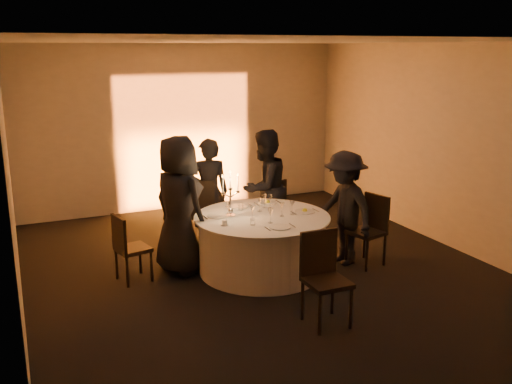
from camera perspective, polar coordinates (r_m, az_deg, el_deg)
name	(u,v)px	position (r m, az deg, el deg)	size (l,w,h in m)	color
floor	(262,270)	(7.78, 0.60, -7.86)	(7.00, 7.00, 0.00)	black
ceiling	(263,41)	(7.20, 0.66, 14.84)	(7.00, 7.00, 0.00)	silver
wall_back	(184,128)	(10.59, -7.24, 6.42)	(7.00, 7.00, 0.00)	beige
wall_front	(456,246)	(4.50, 19.38, -5.12)	(7.00, 7.00, 0.00)	beige
wall_left	(10,183)	(6.72, -23.40, 0.79)	(7.00, 7.00, 0.00)	beige
wall_right	(445,146)	(8.98, 18.40, 4.40)	(7.00, 7.00, 0.00)	beige
uplighter_fixture	(191,208)	(10.60, -6.53, -1.57)	(0.25, 0.12, 0.10)	black
banquet_table	(262,244)	(7.64, 0.61, -5.18)	(1.80, 1.80, 0.77)	black
chair_left	(127,245)	(7.44, -12.74, -5.18)	(0.47, 0.46, 0.89)	black
chair_back_left	(199,209)	(8.47, -5.71, -1.74)	(0.59, 0.59, 1.06)	black
chair_back_right	(273,205)	(9.03, 1.71, -1.29)	(0.54, 0.54, 0.90)	black
chair_right	(370,226)	(8.00, 11.38, -3.32)	(0.52, 0.52, 0.97)	black
chair_front	(323,272)	(6.26, 6.74, -7.95)	(0.45, 0.45, 1.01)	black
guest_left	(179,205)	(7.54, -7.71, -1.31)	(0.90, 0.59, 1.84)	black
guest_back_left	(209,193)	(8.54, -4.74, -0.05)	(0.60, 0.39, 1.64)	black
guest_back_right	(264,188)	(8.58, 0.84, 0.43)	(0.85, 0.66, 1.75)	black
guest_right	(345,208)	(7.91, 8.85, -1.59)	(1.02, 0.59, 1.58)	black
plate_left	(218,216)	(7.51, -3.87, -2.41)	(0.36, 0.27, 0.01)	white
plate_back_left	(239,206)	(7.95, -1.68, -1.44)	(0.36, 0.28, 0.01)	white
plate_back_right	(267,202)	(8.12, 1.15, -1.02)	(0.35, 0.26, 0.08)	white
plate_right	(305,211)	(7.72, 4.89, -1.88)	(0.36, 0.27, 0.08)	white
plate_front	(280,227)	(7.05, 2.41, -3.52)	(0.36, 0.27, 0.01)	white
coffee_cup	(225,223)	(7.15, -3.14, -3.08)	(0.11, 0.11, 0.07)	white
candelabra	(230,200)	(7.46, -2.57, -0.83)	(0.26, 0.12, 0.62)	silver
wine_glass_a	(292,205)	(7.56, 3.64, -1.26)	(0.07, 0.07, 0.19)	silver
wine_glass_b	(252,210)	(7.29, -0.36, -1.82)	(0.07, 0.07, 0.19)	silver
wine_glass_c	(260,202)	(7.68, 0.38, -0.98)	(0.07, 0.07, 0.19)	silver
wine_glass_d	(271,213)	(7.18, 1.47, -2.08)	(0.07, 0.07, 0.19)	silver
wine_glass_e	(270,198)	(7.85, 1.44, -0.65)	(0.07, 0.07, 0.19)	silver
wine_glass_f	(228,205)	(7.51, -2.82, -1.35)	(0.07, 0.07, 0.19)	silver
wine_glass_g	(265,198)	(7.87, 0.86, -0.61)	(0.07, 0.07, 0.19)	silver
wine_glass_h	(282,206)	(7.48, 2.61, -1.43)	(0.07, 0.07, 0.19)	silver
tumbler_a	(241,207)	(7.77, -1.53, -1.51)	(0.07, 0.07, 0.09)	silver
tumbler_b	(253,221)	(7.14, -0.32, -2.96)	(0.07, 0.07, 0.09)	silver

